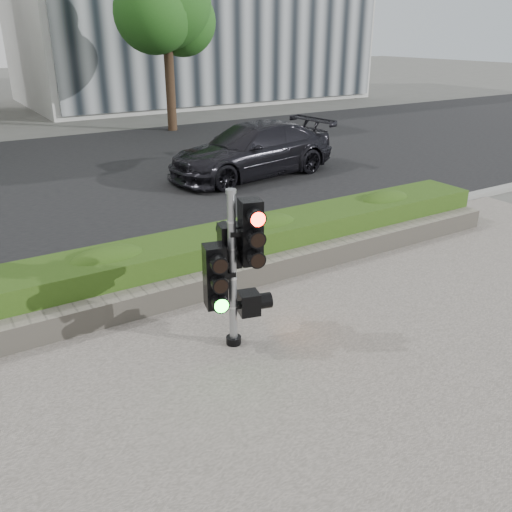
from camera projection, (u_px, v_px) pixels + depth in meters
name	position (u px, v px, depth m)	size (l,w,h in m)	color
ground	(277.00, 358.00, 6.54)	(120.00, 120.00, 0.00)	#51514C
sidewalk	(443.00, 497.00, 4.58)	(16.00, 11.00, 0.03)	#9E9389
road	(66.00, 179.00, 14.36)	(60.00, 13.00, 0.02)	black
curb	(171.00, 265.00, 8.98)	(60.00, 0.25, 0.12)	gray
stone_wall	(205.00, 285.00, 7.95)	(12.00, 0.32, 0.34)	gray
hedge	(186.00, 260.00, 8.40)	(12.00, 1.00, 0.68)	#517C26
tree_right	(165.00, 6.00, 19.66)	(4.10, 3.58, 6.53)	black
traffic_signal	(234.00, 262.00, 6.41)	(0.73, 0.59, 2.00)	black
car_dark	(252.00, 150.00, 14.42)	(1.94, 4.76, 1.38)	black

